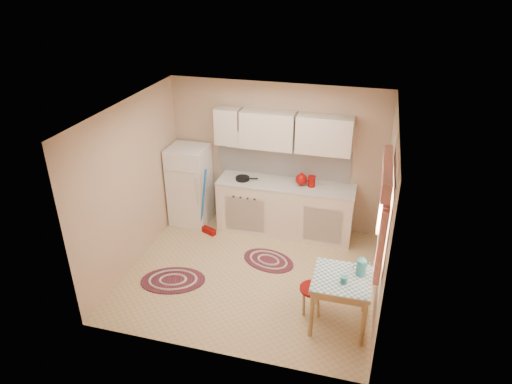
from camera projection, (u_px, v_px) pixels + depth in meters
room_shell at (266, 171)px, 6.28m from camera, size 3.64×3.60×2.52m
fridge at (190, 185)px, 7.92m from camera, size 0.65×0.60×1.40m
broom at (207, 203)px, 7.56m from camera, size 0.30×0.22×1.20m
base_cabinets at (285, 209)px, 7.69m from camera, size 2.25×0.60×0.88m
countertop at (286, 185)px, 7.48m from camera, size 2.27×0.62×0.04m
frying_pan at (243, 178)px, 7.59m from camera, size 0.27×0.27×0.05m
red_kettle at (301, 179)px, 7.37m from camera, size 0.24×0.22×0.21m
red_canister at (312, 182)px, 7.34m from camera, size 0.15×0.15×0.16m
table at (340, 301)px, 5.73m from camera, size 0.72×0.72×0.72m
stool at (312, 300)px, 5.97m from camera, size 0.37×0.37×0.42m
coffee_pot at (362, 265)px, 5.56m from camera, size 0.18×0.16×0.29m
mug at (344, 280)px, 5.46m from camera, size 0.11×0.11×0.10m
rug_center at (268, 260)px, 7.11m from camera, size 0.97×0.79×0.02m
rug_left at (173, 280)px, 6.67m from camera, size 1.09×0.87×0.02m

